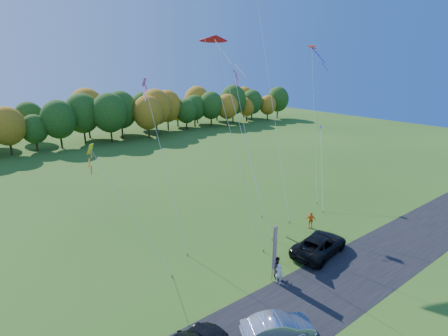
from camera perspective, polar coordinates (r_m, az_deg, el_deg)
ground at (r=28.42m, az=7.70°, el=-16.51°), size 160.00×160.00×0.00m
asphalt_strip at (r=26.30m, az=14.25°, el=-19.97°), size 90.00×6.00×0.01m
tree_line at (r=75.11m, az=-23.44°, el=3.43°), size 116.00×12.00×10.00m
black_suv at (r=31.22m, az=15.32°, el=-11.97°), size 6.32×3.72×1.65m
silver_sedan at (r=22.64m, az=8.79°, el=-24.33°), size 4.53×3.19×1.42m
person_tailgate_a at (r=26.92m, az=8.95°, el=-16.65°), size 0.56×0.67×1.57m
person_tailgate_b at (r=27.50m, az=8.66°, el=-15.69°), size 0.96×1.03×1.69m
person_east at (r=35.45m, az=13.96°, el=-8.26°), size 0.97×0.98×1.66m
feather_flag at (r=26.22m, az=8.26°, el=-12.64°), size 0.56×0.24×4.44m
kite_delta_blue at (r=29.93m, az=-2.30°, el=17.53°), size 4.74×11.86×32.65m
kite_parafoil_orange at (r=39.52m, az=6.98°, el=16.51°), size 7.13×14.16×31.27m
kite_delta_red at (r=33.58m, az=2.36°, el=8.10°), size 2.96×10.73×19.52m
kite_parafoil_rainbow at (r=43.69m, az=14.54°, el=7.48°), size 6.96×7.32×17.98m
kite_diamond_yellow at (r=26.77m, az=-14.84°, el=-7.14°), size 4.25×5.28×10.35m
kite_diamond_white at (r=37.75m, az=3.77°, el=4.63°), size 2.30×7.62×15.69m
kite_diamond_pink at (r=29.99m, az=-9.85°, el=1.55°), size 1.17×6.50×14.67m
kite_diamond_blue_low at (r=41.37m, az=15.67°, el=0.17°), size 5.27×5.27×8.66m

